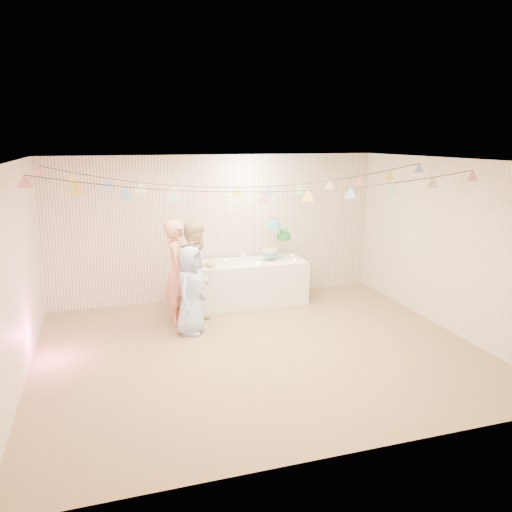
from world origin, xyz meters
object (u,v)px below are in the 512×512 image
object	(u,v)px
table	(248,282)
cake_stand	(276,240)
person_adult_b	(197,273)
person_child	(191,290)
person_adult_a	(178,272)

from	to	relation	value
table	cake_stand	size ratio (longest dim) A/B	2.83
person_adult_b	person_child	world-z (taller)	person_adult_b
person_adult_a	person_child	size ratio (longest dim) A/B	1.23
table	person_adult_b	distance (m)	1.34
table	person_child	bearing A→B (deg)	-137.58
table	person_child	distance (m)	1.66
person_adult_b	person_child	distance (m)	0.44
table	cake_stand	bearing A→B (deg)	5.19
person_adult_a	table	bearing A→B (deg)	-54.54
cake_stand	person_adult_b	distance (m)	1.79
person_child	cake_stand	bearing A→B (deg)	-24.23
person_adult_b	cake_stand	bearing A→B (deg)	-12.12
cake_stand	person_adult_b	bearing A→B (deg)	-153.55
table	person_adult_b	world-z (taller)	person_adult_b
person_adult_b	person_child	size ratio (longest dim) A/B	1.23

